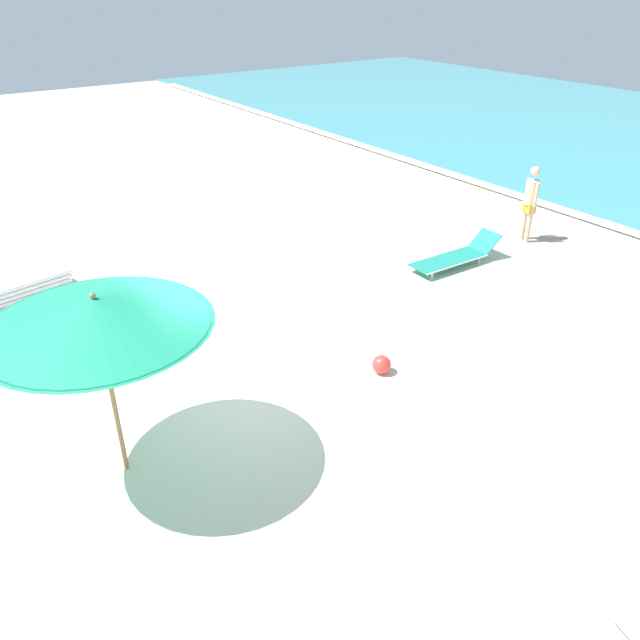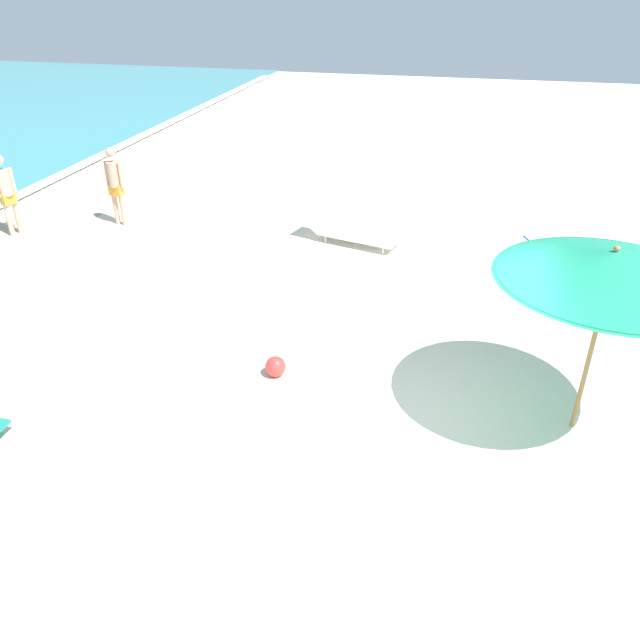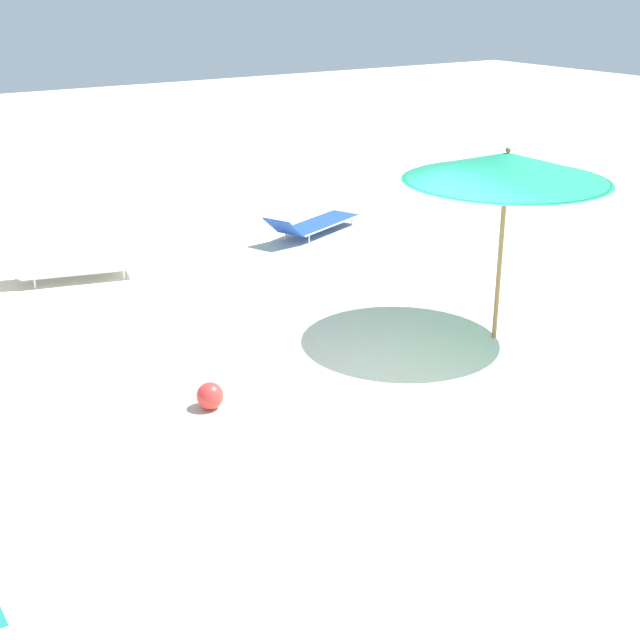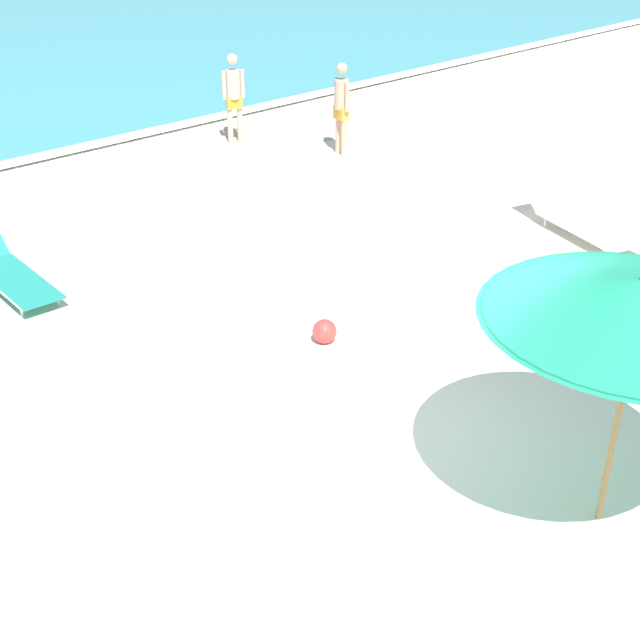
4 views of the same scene
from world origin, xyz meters
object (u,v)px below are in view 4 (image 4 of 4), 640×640
beachgoer_wading_adult (234,93)px  sun_lounger_beside_umbrella (10,273)px  sun_lounger_near_water_left (577,222)px  beach_ball (324,331)px  beachgoer_strolling_adult (341,103)px

beachgoer_wading_adult → sun_lounger_beside_umbrella: bearing=50.9°
sun_lounger_near_water_left → beachgoer_wading_adult: (-1.24, 7.29, 0.79)m
sun_lounger_beside_umbrella → beachgoer_wading_adult: beachgoer_wading_adult is taller
sun_lounger_beside_umbrella → beach_ball: bearing=-59.4°
sun_lounger_beside_umbrella → beach_ball: sun_lounger_beside_umbrella is taller
sun_lounger_near_water_left → beachgoer_strolling_adult: 5.39m
sun_lounger_near_water_left → beachgoer_wading_adult: size_ratio=1.28×
beachgoer_strolling_adult → beach_ball: 7.35m
sun_lounger_near_water_left → beach_ball: (-5.20, 0.06, -0.05)m
sun_lounger_beside_umbrella → beach_ball: size_ratio=7.24×
sun_lounger_beside_umbrella → beachgoer_strolling_adult: 7.47m
beachgoer_strolling_adult → sun_lounger_near_water_left: bearing=10.8°
beachgoer_wading_adult → beach_ball: 8.29m
beach_ball → beachgoer_strolling_adult: bearing=46.2°
sun_lounger_near_water_left → beach_ball: size_ratio=7.42×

